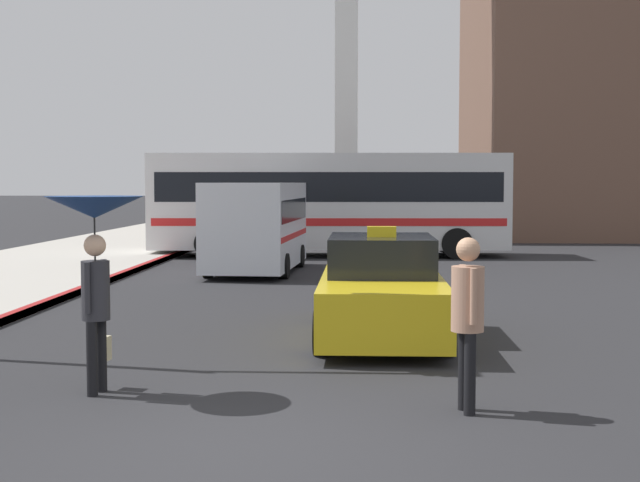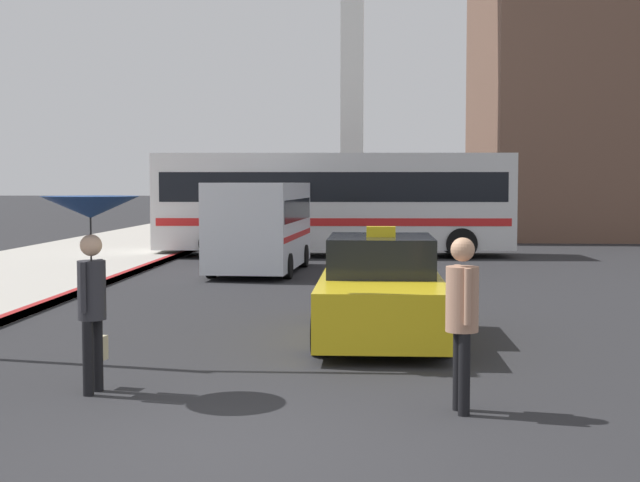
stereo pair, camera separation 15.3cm
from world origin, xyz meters
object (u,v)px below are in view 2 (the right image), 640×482
Objects in this scene: taxi at (381,291)px; ambulance_van at (260,223)px; pedestrian_with_umbrella at (91,234)px; city_bus at (333,199)px; pedestrian_man at (462,308)px.

ambulance_van is at bearing -72.27° from taxi.
taxi is 10.10m from ambulance_van.
pedestrian_with_umbrella reaches higher than taxi.
pedestrian_with_umbrella is at bearing 50.13° from taxi.
taxi is 15.05m from city_bus.
pedestrian_with_umbrella is 4.13m from pedestrian_man.
ambulance_van is (-3.07, 9.60, 0.61)m from taxi.
ambulance_van is 5.62m from city_bus.
ambulance_van is at bearing 10.03° from pedestrian_with_umbrella.
pedestrian_man is (2.18, -19.43, -0.73)m from city_bus.
pedestrian_with_umbrella is at bearing -107.80° from pedestrian_man.
city_bus is 6.31× the size of pedestrian_man.
pedestrian_man is (3.86, -14.09, -0.22)m from ambulance_van.
city_bus is (1.68, 5.34, 0.51)m from ambulance_van.
city_bus reaches higher than ambulance_van.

